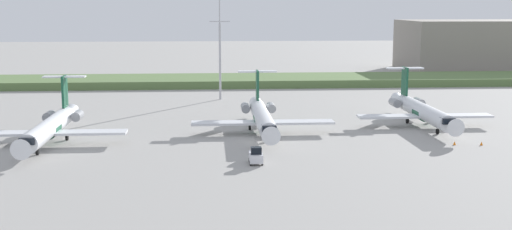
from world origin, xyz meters
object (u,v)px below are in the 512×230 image
Objects in this scene: baggage_tug at (256,156)px; safety_cone_front_marker at (455,143)px; safety_cone_mid_marker at (481,143)px; antenna_mast at (220,50)px; regional_jet_nearest at (51,126)px; regional_jet_second at (262,117)px; regional_jet_third at (422,110)px.

baggage_tug reaches higher than safety_cone_front_marker.
baggage_tug reaches higher than safety_cone_mid_marker.
safety_cone_mid_marker is (37.52, -50.21, -10.42)m from antenna_mast.
antenna_mast is 60.93m from safety_cone_front_marker.
baggage_tug is 35.05m from safety_cone_mid_marker.
regional_jet_second is (32.14, 6.33, 0.00)m from regional_jet_nearest.
regional_jet_nearest is 33.25m from baggage_tug.
safety_cone_front_marker is at bearing 17.27° from baggage_tug.
antenna_mast is 63.54m from safety_cone_mid_marker.
safety_cone_front_marker is at bearing -5.45° from regional_jet_nearest.
antenna_mast reaches higher than safety_cone_mid_marker.
regional_jet_second is 1.00× the size of regional_jet_third.
regional_jet_nearest is 32.75m from regional_jet_second.
antenna_mast is (-6.13, 37.70, 8.16)m from regional_jet_second.
antenna_mast reaches higher than regional_jet_third.
antenna_mast is 47.06× the size of safety_cone_mid_marker.
safety_cone_mid_marker is (31.39, -12.50, -2.26)m from regional_jet_second.
regional_jet_third is at bearing -44.66° from antenna_mast.
baggage_tug is at bearing -139.95° from regional_jet_third.
regional_jet_second is at bearing 156.40° from safety_cone_front_marker.
safety_cone_front_marker is (33.64, -49.72, -10.42)m from antenna_mast.
safety_cone_front_marker is at bearing -23.60° from regional_jet_second.
antenna_mast is at bearing 124.08° from safety_cone_front_marker.
regional_jet_nearest reaches higher than safety_cone_front_marker.
safety_cone_front_marker is at bearing -91.09° from regional_jet_third.
regional_jet_nearest is 63.87m from safety_cone_mid_marker.
regional_jet_nearest is at bearing -168.86° from regional_jet_second.
regional_jet_second is 39.06m from antenna_mast.
baggage_tug is at bearing -26.90° from regional_jet_nearest.
regional_jet_third reaches higher than safety_cone_front_marker.
baggage_tug is at bearing -86.50° from antenna_mast.
safety_cone_front_marker is at bearing 172.86° from safety_cone_mid_marker.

